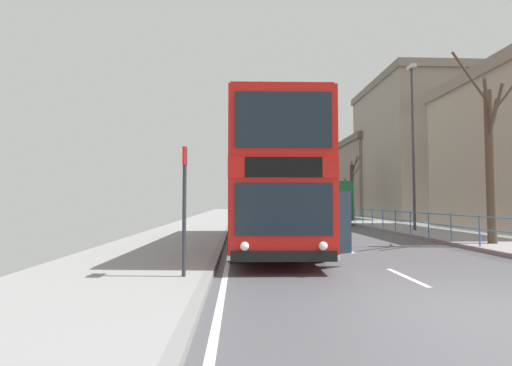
# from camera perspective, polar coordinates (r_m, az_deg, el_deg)

# --- Properties ---
(ground) EXTENTS (15.80, 140.00, 0.20)m
(ground) POSITION_cam_1_polar(r_m,az_deg,el_deg) (6.48, 25.59, -16.90)
(ground) COLOR #4D4D52
(double_decker_bus_main) EXTENTS (3.17, 11.22, 4.38)m
(double_decker_bus_main) POSITION_cam_1_polar(r_m,az_deg,el_deg) (13.84, 2.02, -0.13)
(double_decker_bus_main) COLOR red
(double_decker_bus_main) RESTS_ON ground
(background_bus_far_lane) EXTENTS (2.77, 10.03, 3.07)m
(background_bus_far_lane) POSITION_cam_1_polar(r_m,az_deg,el_deg) (31.21, 9.51, -2.72)
(background_bus_far_lane) COLOR #19512D
(background_bus_far_lane) RESTS_ON ground
(pedestrian_railing_far_kerb) EXTENTS (0.05, 29.14, 1.05)m
(pedestrian_railing_far_kerb) POSITION_cam_1_polar(r_m,az_deg,el_deg) (20.12, 21.25, -4.92)
(pedestrian_railing_far_kerb) COLOR #386BA8
(pedestrian_railing_far_kerb) RESTS_ON ground
(bus_stop_sign_near) EXTENTS (0.08, 0.44, 2.62)m
(bus_stop_sign_near) POSITION_cam_1_polar(r_m,az_deg,el_deg) (7.81, -10.75, -1.94)
(bus_stop_sign_near) COLOR #2D2D33
(bus_stop_sign_near) RESTS_ON ground
(street_lamp_far_side) EXTENTS (0.28, 0.60, 8.84)m
(street_lamp_far_side) POSITION_cam_1_polar(r_m,az_deg,el_deg) (21.91, 22.61, 6.69)
(street_lamp_far_side) COLOR #38383D
(street_lamp_far_side) RESTS_ON ground
(bare_tree_far_00) EXTENTS (2.65, 2.54, 6.88)m
(bare_tree_far_00) POSITION_cam_1_polar(r_m,az_deg,el_deg) (16.17, 31.85, 3.57)
(bare_tree_far_00) COLOR #4C3D2D
(bare_tree_far_00) RESTS_ON ground
(bare_tree_far_01) EXTENTS (1.39, 2.37, 5.65)m
(bare_tree_far_01) POSITION_cam_1_polar(r_m,az_deg,el_deg) (34.99, 14.29, -0.77)
(bare_tree_far_01) COLOR #423328
(bare_tree_far_01) RESTS_ON ground
(background_building_00) EXTENTS (12.34, 18.48, 9.08)m
(background_building_00) POSITION_cam_1_polar(r_m,az_deg,el_deg) (51.63, 18.56, 0.57)
(background_building_00) COLOR slate
(background_building_00) RESTS_ON ground
(background_building_01) EXTENTS (8.72, 12.94, 13.30)m
(background_building_01) POSITION_cam_1_polar(r_m,az_deg,el_deg) (40.04, 22.95, 4.62)
(background_building_01) COLOR gray
(background_building_01) RESTS_ON ground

